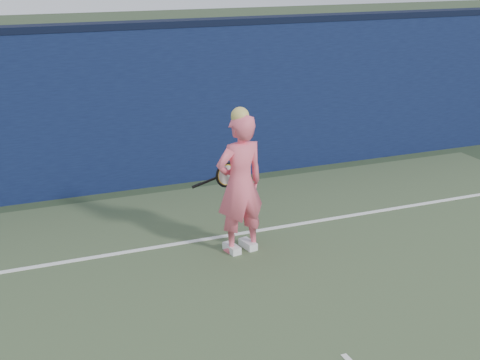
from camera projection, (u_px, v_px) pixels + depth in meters
name	position (u px, v px, depth m)	size (l,w,h in m)	color
backstop_wall	(171.00, 106.00, 10.69)	(24.00, 0.40, 2.50)	#0C1335
wall_cap	(168.00, 24.00, 10.27)	(24.00, 0.42, 0.10)	black
player	(240.00, 184.00, 8.20)	(0.70, 0.52, 1.86)	#FD6279
racket	(224.00, 176.00, 8.54)	(0.62, 0.14, 0.33)	black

